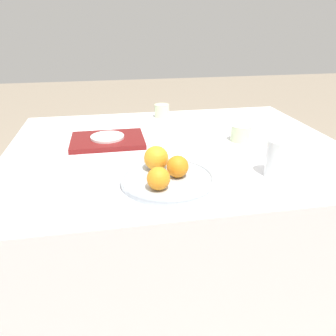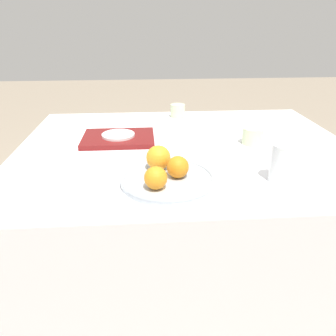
% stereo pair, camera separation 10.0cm
% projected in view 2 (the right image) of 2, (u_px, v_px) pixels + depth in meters
% --- Properties ---
extents(ground_plane, '(12.00, 12.00, 0.00)m').
position_uv_depth(ground_plane, '(182.00, 284.00, 1.62)').
color(ground_plane, gray).
extents(table, '(1.34, 1.07, 0.73)m').
position_uv_depth(table, '(184.00, 222.00, 1.47)').
color(table, white).
rests_on(table, ground_plane).
extents(fruit_platter, '(0.30, 0.30, 0.03)m').
position_uv_depth(fruit_platter, '(168.00, 179.00, 1.02)').
color(fruit_platter, '#B2BCC6').
rests_on(fruit_platter, table).
extents(orange_0, '(0.07, 0.07, 0.07)m').
position_uv_depth(orange_0, '(178.00, 167.00, 1.01)').
color(orange_0, orange).
rests_on(orange_0, fruit_platter).
extents(orange_1, '(0.07, 0.07, 0.07)m').
position_uv_depth(orange_1, '(156.00, 178.00, 0.94)').
color(orange_1, orange).
rests_on(orange_1, fruit_platter).
extents(orange_2, '(0.08, 0.08, 0.08)m').
position_uv_depth(orange_2, '(158.00, 158.00, 1.06)').
color(orange_2, orange).
rests_on(orange_2, fruit_platter).
extents(water_glass, '(0.07, 0.07, 0.12)m').
position_uv_depth(water_glass, '(282.00, 163.00, 1.01)').
color(water_glass, silver).
rests_on(water_glass, table).
extents(serving_tray, '(0.30, 0.22, 0.02)m').
position_uv_depth(serving_tray, '(118.00, 138.00, 1.37)').
color(serving_tray, maroon).
rests_on(serving_tray, table).
extents(side_plate, '(0.14, 0.14, 0.01)m').
position_uv_depth(side_plate, '(118.00, 135.00, 1.37)').
color(side_plate, white).
rests_on(side_plate, serving_tray).
extents(cup_0, '(0.08, 0.08, 0.07)m').
position_uv_depth(cup_0, '(252.00, 136.00, 1.33)').
color(cup_0, beige).
rests_on(cup_0, table).
extents(cup_1, '(0.08, 0.08, 0.07)m').
position_uv_depth(cup_1, '(178.00, 111.00, 1.69)').
color(cup_1, beige).
rests_on(cup_1, table).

